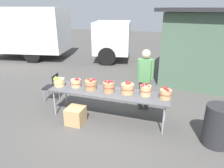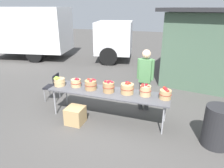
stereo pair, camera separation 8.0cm
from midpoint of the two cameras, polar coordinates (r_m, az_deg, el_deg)
The scene contains 15 objects.
ground_plane at distance 5.49m, azimuth -0.62°, elevation -9.38°, with size 40.00×40.00×0.00m, color #474442.
market_table at distance 5.17m, azimuth -0.65°, elevation -2.52°, with size 3.10×0.76×0.75m.
apple_basket_green_0 at distance 5.68m, azimuth -14.23°, elevation 0.64°, with size 0.31×0.31×0.27m.
apple_basket_red_0 at distance 5.52m, azimuth -9.69°, elevation 0.37°, with size 0.29×0.29×0.26m.
apple_basket_red_1 at distance 5.27m, azimuth -5.60°, elevation -0.15°, with size 0.32×0.32×0.29m.
apple_basket_red_2 at distance 5.09m, azimuth -0.50°, elevation -0.77°, with size 0.31×0.31×0.31m.
apple_basket_red_3 at distance 5.02m, azimuth 4.79°, elevation -1.21°, with size 0.34×0.34×0.31m.
apple_basket_red_4 at distance 4.96m, azimuth 9.83°, elevation -1.73°, with size 0.29×0.29×0.30m.
apple_basket_red_5 at distance 4.90m, azimuth 15.28°, elevation -2.68°, with size 0.29×0.29×0.28m.
vendor_adult at distance 5.59m, azimuth 9.75°, elevation 2.34°, with size 0.46×0.23×1.73m.
box_truck at distance 11.92m, azimuth -17.11°, elevation 13.94°, with size 7.97×3.57×2.75m.
food_kiosk at distance 8.34m, azimuth 26.37°, elevation 9.25°, with size 3.91×3.41×2.74m.
folding_chair at distance 6.49m, azimuth -15.87°, elevation -0.29°, with size 0.45×0.45×0.86m.
trash_barrel at distance 4.84m, azimuth 28.08°, elevation -10.54°, with size 0.58×0.58×0.89m, color #262628.
produce_crate at distance 5.23m, azimuth -9.85°, elevation -8.69°, with size 0.43×0.43×0.43m, color tan.
Camera 2 is at (1.64, -4.44, 2.78)m, focal length 32.45 mm.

